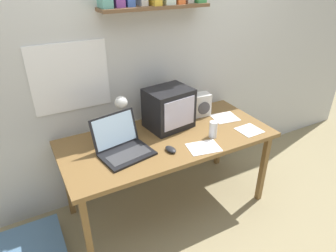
{
  "coord_description": "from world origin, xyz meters",
  "views": [
    {
      "loc": [
        -0.98,
        -1.81,
        1.93
      ],
      "look_at": [
        0.0,
        0.0,
        0.82
      ],
      "focal_mm": 32.0,
      "sensor_mm": 36.0,
      "label": 1
    }
  ],
  "objects_px": {
    "corner_desk": "(168,143)",
    "juice_glass": "(213,130)",
    "space_heater": "(201,105)",
    "desk_lamp": "(122,110)",
    "computer_mouse": "(171,149)",
    "loose_paper_near_laptop": "(204,147)",
    "floor_cushion": "(32,250)",
    "laptop": "(122,144)",
    "crt_monitor": "(169,108)",
    "open_notebook": "(225,118)",
    "loose_paper_near_monitor": "(249,130)"
  },
  "relations": [
    {
      "from": "corner_desk",
      "to": "laptop",
      "type": "distance_m",
      "value": 0.42
    },
    {
      "from": "loose_paper_near_monitor",
      "to": "juice_glass",
      "type": "bearing_deg",
      "value": 169.83
    },
    {
      "from": "space_heater",
      "to": "floor_cushion",
      "type": "height_order",
      "value": "space_heater"
    },
    {
      "from": "desk_lamp",
      "to": "crt_monitor",
      "type": "bearing_deg",
      "value": 9.5
    },
    {
      "from": "crt_monitor",
      "to": "space_heater",
      "type": "xyz_separation_m",
      "value": [
        0.36,
        0.06,
        -0.07
      ]
    },
    {
      "from": "space_heater",
      "to": "desk_lamp",
      "type": "bearing_deg",
      "value": -171.8
    },
    {
      "from": "desk_lamp",
      "to": "corner_desk",
      "type": "bearing_deg",
      "value": -17.81
    },
    {
      "from": "juice_glass",
      "to": "open_notebook",
      "type": "distance_m",
      "value": 0.38
    },
    {
      "from": "space_heater",
      "to": "computer_mouse",
      "type": "distance_m",
      "value": 0.68
    },
    {
      "from": "laptop",
      "to": "space_heater",
      "type": "bearing_deg",
      "value": 5.2
    },
    {
      "from": "loose_paper_near_monitor",
      "to": "open_notebook",
      "type": "distance_m",
      "value": 0.28
    },
    {
      "from": "laptop",
      "to": "juice_glass",
      "type": "relative_size",
      "value": 3.05
    },
    {
      "from": "computer_mouse",
      "to": "floor_cushion",
      "type": "height_order",
      "value": "computer_mouse"
    },
    {
      "from": "juice_glass",
      "to": "laptop",
      "type": "bearing_deg",
      "value": 168.74
    },
    {
      "from": "crt_monitor",
      "to": "floor_cushion",
      "type": "height_order",
      "value": "crt_monitor"
    },
    {
      "from": "crt_monitor",
      "to": "desk_lamp",
      "type": "bearing_deg",
      "value": 168.06
    },
    {
      "from": "crt_monitor",
      "to": "desk_lamp",
      "type": "xyz_separation_m",
      "value": [
        -0.4,
        0.03,
        0.06
      ]
    },
    {
      "from": "corner_desk",
      "to": "juice_glass",
      "type": "bearing_deg",
      "value": -27.97
    },
    {
      "from": "space_heater",
      "to": "loose_paper_near_laptop",
      "type": "distance_m",
      "value": 0.57
    },
    {
      "from": "computer_mouse",
      "to": "loose_paper_near_laptop",
      "type": "xyz_separation_m",
      "value": [
        0.24,
        -0.08,
        -0.01
      ]
    },
    {
      "from": "computer_mouse",
      "to": "laptop",
      "type": "bearing_deg",
      "value": 152.3
    },
    {
      "from": "crt_monitor",
      "to": "loose_paper_near_laptop",
      "type": "xyz_separation_m",
      "value": [
        0.07,
        -0.42,
        -0.17
      ]
    },
    {
      "from": "juice_glass",
      "to": "open_notebook",
      "type": "height_order",
      "value": "juice_glass"
    },
    {
      "from": "corner_desk",
      "to": "juice_glass",
      "type": "xyz_separation_m",
      "value": [
        0.32,
        -0.17,
        0.12
      ]
    },
    {
      "from": "loose_paper_near_laptop",
      "to": "corner_desk",
      "type": "bearing_deg",
      "value": 121.16
    },
    {
      "from": "open_notebook",
      "to": "loose_paper_near_monitor",
      "type": "bearing_deg",
      "value": -83.11
    },
    {
      "from": "computer_mouse",
      "to": "open_notebook",
      "type": "distance_m",
      "value": 0.74
    },
    {
      "from": "floor_cushion",
      "to": "laptop",
      "type": "bearing_deg",
      "value": -1.94
    },
    {
      "from": "loose_paper_near_laptop",
      "to": "open_notebook",
      "type": "distance_m",
      "value": 0.56
    },
    {
      "from": "desk_lamp",
      "to": "juice_glass",
      "type": "xyz_separation_m",
      "value": [
        0.62,
        -0.35,
        -0.17
      ]
    },
    {
      "from": "crt_monitor",
      "to": "open_notebook",
      "type": "height_order",
      "value": "crt_monitor"
    },
    {
      "from": "computer_mouse",
      "to": "loose_paper_near_monitor",
      "type": "bearing_deg",
      "value": -2.8
    },
    {
      "from": "crt_monitor",
      "to": "juice_glass",
      "type": "xyz_separation_m",
      "value": [
        0.22,
        -0.33,
        -0.11
      ]
    },
    {
      "from": "space_heater",
      "to": "loose_paper_near_monitor",
      "type": "distance_m",
      "value": 0.49
    },
    {
      "from": "open_notebook",
      "to": "floor_cushion",
      "type": "bearing_deg",
      "value": -178.19
    },
    {
      "from": "space_heater",
      "to": "computer_mouse",
      "type": "bearing_deg",
      "value": -136.64
    },
    {
      "from": "corner_desk",
      "to": "crt_monitor",
      "type": "xyz_separation_m",
      "value": [
        0.09,
        0.16,
        0.22
      ]
    },
    {
      "from": "loose_paper_near_monitor",
      "to": "space_heater",
      "type": "bearing_deg",
      "value": 113.76
    },
    {
      "from": "laptop",
      "to": "desk_lamp",
      "type": "distance_m",
      "value": 0.28
    },
    {
      "from": "corner_desk",
      "to": "open_notebook",
      "type": "relative_size",
      "value": 6.95
    },
    {
      "from": "crt_monitor",
      "to": "desk_lamp",
      "type": "relative_size",
      "value": 1.13
    },
    {
      "from": "crt_monitor",
      "to": "space_heater",
      "type": "relative_size",
      "value": 1.93
    },
    {
      "from": "laptop",
      "to": "computer_mouse",
      "type": "height_order",
      "value": "laptop"
    },
    {
      "from": "corner_desk",
      "to": "loose_paper_near_monitor",
      "type": "bearing_deg",
      "value": -19.33
    },
    {
      "from": "loose_paper_near_monitor",
      "to": "crt_monitor",
      "type": "bearing_deg",
      "value": 145.24
    },
    {
      "from": "corner_desk",
      "to": "desk_lamp",
      "type": "relative_size",
      "value": 4.86
    },
    {
      "from": "corner_desk",
      "to": "floor_cushion",
      "type": "xyz_separation_m",
      "value": [
        -1.15,
        -0.0,
        -0.6
      ]
    },
    {
      "from": "loose_paper_near_laptop",
      "to": "juice_glass",
      "type": "bearing_deg",
      "value": 32.82
    },
    {
      "from": "space_heater",
      "to": "loose_paper_near_laptop",
      "type": "relative_size",
      "value": 0.77
    },
    {
      "from": "juice_glass",
      "to": "loose_paper_near_laptop",
      "type": "distance_m",
      "value": 0.19
    }
  ]
}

